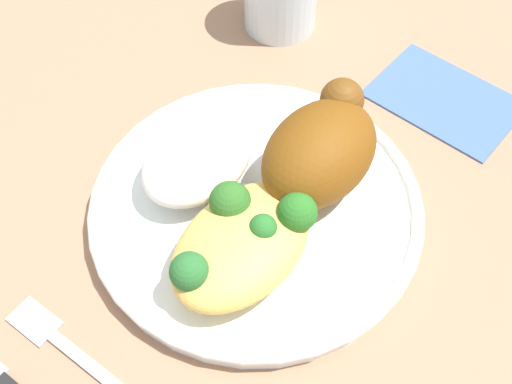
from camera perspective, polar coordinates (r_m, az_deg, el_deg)
ground_plane at (r=0.49m, az=0.00°, el=-2.04°), size 2.00×2.00×0.00m
plate at (r=0.48m, az=0.00°, el=-1.35°), size 0.25×0.25×0.02m
roasted_chicken at (r=0.46m, az=5.83°, el=3.83°), size 0.11×0.07×0.06m
rice_pile at (r=0.47m, az=-5.23°, el=2.95°), size 0.09×0.07×0.04m
mac_cheese_with_broccoli at (r=0.43m, az=-1.24°, el=-4.37°), size 0.11×0.08×0.04m
fork at (r=0.45m, az=-15.32°, el=-14.05°), size 0.02×0.14×0.01m
napkin at (r=0.59m, az=16.44°, el=7.98°), size 0.09×0.12×0.00m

